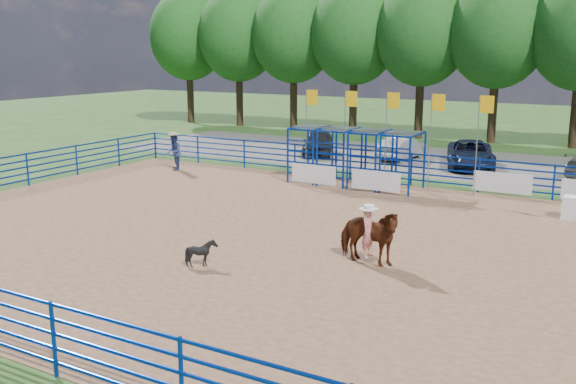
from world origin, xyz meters
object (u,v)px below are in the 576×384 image
(horse_and_rider, at_px, (368,233))
(spectator_cowboy, at_px, (174,152))
(car_b, at_px, (402,148))
(car_c, at_px, (470,154))
(calf, at_px, (202,253))
(car_a, at_px, (318,143))

(horse_and_rider, bearing_deg, spectator_cowboy, 148.40)
(car_b, distance_m, car_c, 4.06)
(calf, bearing_deg, car_a, 23.95)
(horse_and_rider, xyz_separation_m, car_a, (-10.24, 16.99, -0.22))
(calf, height_order, car_c, car_c)
(horse_and_rider, relative_size, spectator_cowboy, 1.27)
(spectator_cowboy, bearing_deg, calf, -47.67)
(horse_and_rider, relative_size, car_c, 0.49)
(car_a, distance_m, car_b, 4.91)
(spectator_cowboy, bearing_deg, car_b, 45.57)
(car_c, bearing_deg, horse_and_rider, -101.76)
(car_c, bearing_deg, spectator_cowboy, -163.51)
(car_a, bearing_deg, car_b, -12.34)
(horse_and_rider, xyz_separation_m, car_b, (-5.40, 17.83, -0.29))
(horse_and_rider, height_order, car_a, horse_and_rider)
(spectator_cowboy, relative_size, car_c, 0.38)
(car_a, bearing_deg, spectator_cowboy, -138.31)
(car_a, distance_m, car_c, 8.84)
(calf, xyz_separation_m, car_c, (2.58, 19.63, 0.29))
(car_a, bearing_deg, car_c, -21.33)
(calf, bearing_deg, horse_and_rider, -51.59)
(horse_and_rider, height_order, spectator_cowboy, horse_and_rider)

